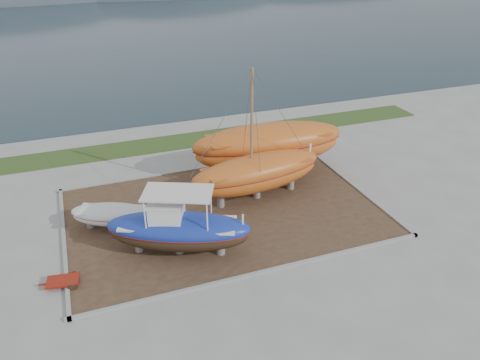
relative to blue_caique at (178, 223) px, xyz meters
name	(u,v)px	position (x,y,z in m)	size (l,w,h in m)	color
ground	(248,249)	(3.44, -0.96, -1.85)	(140.00, 140.00, 0.00)	gray
dirt_patch	(224,212)	(3.44, 3.04, -1.82)	(18.00, 12.00, 0.06)	#422D1E
curb_frame	(224,211)	(3.44, 3.04, -1.78)	(18.60, 12.60, 0.15)	gray
grass_strip	(178,142)	(3.44, 14.54, -1.81)	(44.00, 3.00, 0.08)	#284219
sea	(104,30)	(3.44, 69.04, -1.85)	(260.00, 100.00, 0.04)	#1A2C34
blue_caique	(178,223)	(0.00, 0.00, 0.00)	(7.43, 2.32, 3.58)	#19319C
white_dinghy	(112,217)	(-2.96, 3.58, -1.10)	(4.60, 1.73, 1.38)	white
orange_sailboat	(258,136)	(5.97, 3.96, 2.35)	(8.70, 2.57, 8.29)	#B3551B
orange_bare_hull	(268,150)	(8.00, 6.89, -0.05)	(10.62, 3.19, 3.48)	#B3551B
red_trailer	(63,282)	(-5.82, -0.54, -1.69)	(2.20, 1.10, 0.31)	maroon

